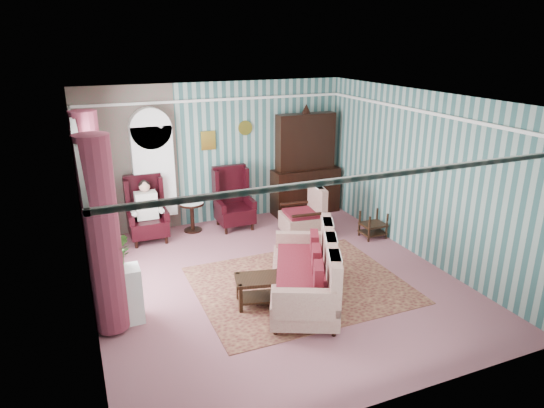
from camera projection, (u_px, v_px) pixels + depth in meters
name	position (u px, v px, depth m)	size (l,w,h in m)	color
floor	(275.00, 280.00, 7.84)	(6.00, 6.00, 0.00)	#96575D
room_shell	(232.00, 161.00, 7.11)	(5.53, 6.02, 2.91)	#345E5C
bookcase	(154.00, 178.00, 9.45)	(0.80, 0.28, 2.24)	silver
dresser_hutch	(306.00, 161.00, 10.52)	(1.50, 0.56, 2.36)	black
wingback_left	(147.00, 210.00, 9.18)	(0.76, 0.80, 1.25)	black
wingback_right	(234.00, 199.00, 9.82)	(0.76, 0.80, 1.25)	black
seated_woman	(147.00, 212.00, 9.19)	(0.44, 0.40, 1.18)	silver
round_side_table	(192.00, 217.00, 9.75)	(0.50, 0.50, 0.60)	black
nest_table	(373.00, 224.00, 9.44)	(0.45, 0.38, 0.54)	black
plant_stand	(121.00, 296.00, 6.57)	(0.55, 0.35, 0.80)	white
rug	(300.00, 285.00, 7.68)	(3.20, 2.60, 0.01)	#461C17
sofa	(303.00, 268.00, 7.09)	(2.07, 0.98, 1.05)	beige
floral_armchair	(302.00, 213.00, 9.44)	(0.83, 0.75, 0.96)	#B6A78D
coffee_table	(266.00, 290.00, 7.08)	(0.88, 0.46, 0.44)	black
potted_plant_a	(115.00, 260.00, 6.24)	(0.37, 0.32, 0.42)	#234E18
potted_plant_b	(119.00, 249.00, 6.51)	(0.25, 0.20, 0.45)	#224917
potted_plant_c	(109.00, 254.00, 6.43)	(0.22, 0.22, 0.40)	#184916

